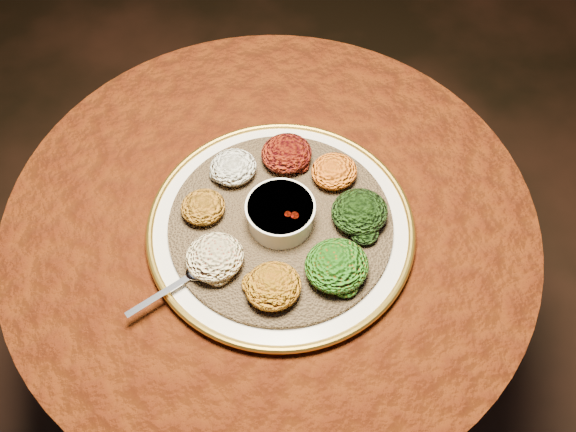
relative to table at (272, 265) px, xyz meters
name	(u,v)px	position (x,y,z in m)	size (l,w,h in m)	color
table	(272,265)	(0.00, 0.00, 0.00)	(0.96, 0.96, 0.73)	black
platter	(281,227)	(0.01, -0.03, 0.19)	(0.60, 0.60, 0.02)	beige
injera	(281,224)	(0.01, -0.03, 0.20)	(0.39, 0.39, 0.01)	brown
stew_bowl	(280,213)	(0.01, -0.03, 0.24)	(0.12, 0.12, 0.05)	silver
spoon	(193,274)	(-0.17, -0.07, 0.21)	(0.16, 0.05, 0.01)	silver
portion_ayib	(233,167)	(-0.03, 0.10, 0.23)	(0.08, 0.08, 0.04)	white
portion_kitfo	(286,153)	(0.07, 0.08, 0.23)	(0.09, 0.09, 0.04)	black
portion_tikil	(334,171)	(0.13, 0.01, 0.23)	(0.08, 0.08, 0.04)	#A4680D
portion_gomen	(360,212)	(0.13, -0.08, 0.23)	(0.10, 0.09, 0.05)	black
portion_mixveg	(337,266)	(0.05, -0.16, 0.23)	(0.11, 0.10, 0.05)	#953209
portion_kik	(273,286)	(-0.06, -0.15, 0.23)	(0.09, 0.09, 0.04)	#A2570E
portion_timatim	(215,257)	(-0.13, -0.07, 0.23)	(0.10, 0.09, 0.05)	maroon
portion_shiro	(203,207)	(-0.11, 0.04, 0.23)	(0.08, 0.07, 0.04)	#9C5A12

